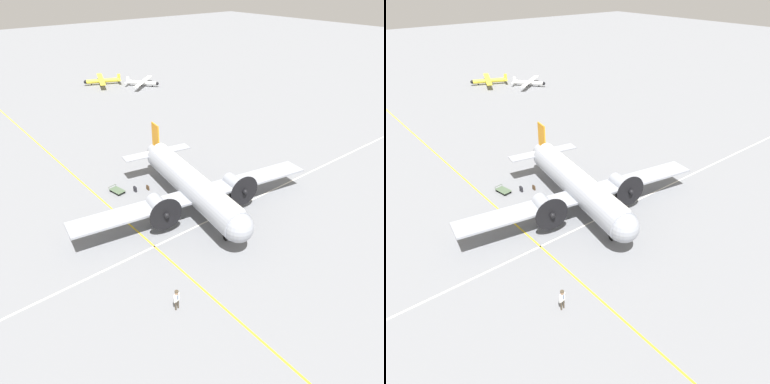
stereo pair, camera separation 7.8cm
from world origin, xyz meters
The scene contains 10 objects.
ground_plane centered at (0.00, 0.00, 0.00)m, with size 300.00×300.00×0.00m, color slate.
apron_line_eastwest centered at (0.00, 6.40, 0.00)m, with size 120.00×0.16×0.01m.
apron_line_northsouth centered at (-2.83, 0.00, 0.00)m, with size 0.16×120.00×0.01m.
airliner_main centered at (-0.44, 0.08, 2.58)m, with size 18.35×24.47×5.98m.
crew_foreground centered at (-9.51, 9.00, 1.06)m, with size 0.33×0.56×1.68m.
suitcase_near_door centered at (6.16, 2.81, 0.29)m, with size 0.47×0.18×0.62m.
suitcase_upright_spare centered at (5.64, 1.55, 0.25)m, with size 0.46×0.12×0.54m.
baggage_cart centered at (7.18, 4.40, 0.27)m, with size 1.80×1.25×0.56m.
light_aircraft_distant centered at (48.00, -14.80, 0.82)m, with size 9.75×7.54×1.95m.
light_aircraft_taxiing centered at (41.54, -20.65, 0.78)m, with size 6.99×7.69×1.81m.
Camera 2 is at (-24.44, 19.59, 20.28)m, focal length 35.00 mm.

